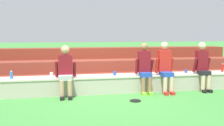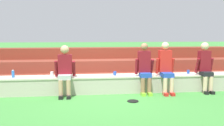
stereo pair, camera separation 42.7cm
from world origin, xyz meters
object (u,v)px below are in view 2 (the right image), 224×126
Objects in this scene: person_right_of_center at (166,67)px; person_center at (145,67)px; plastic_cup_middle at (52,74)px; water_bottle_near_right at (13,74)px; person_left_of_center at (65,69)px; frisbee at (133,101)px; person_far_right at (205,66)px; plastic_cup_left_end at (188,72)px; plastic_cup_right_end at (115,73)px.

person_center is at bearing 178.69° from person_right_of_center.
person_right_of_center is 10.75× the size of plastic_cup_middle.
water_bottle_near_right is at bearing 176.64° from person_right_of_center.
person_left_of_center is at bearing -40.26° from plastic_cup_middle.
plastic_cup_middle is (-0.37, 0.32, -0.17)m from person_left_of_center.
water_bottle_near_right is (-1.37, 0.27, -0.14)m from person_left_of_center.
person_left_of_center is 10.21× the size of plastic_cup_middle.
plastic_cup_middle is at bearing 153.39° from frisbee.
person_right_of_center is 1.01× the size of person_far_right.
person_right_of_center reaches higher than person_far_right.
person_far_right is 5.10× the size of frisbee.
person_center is 10.55× the size of plastic_cup_middle.
plastic_cup_left_end is (0.78, 0.30, -0.20)m from person_right_of_center.
water_bottle_near_right is at bearing 168.82° from person_left_of_center.
person_far_right reaches higher than plastic_cup_middle.
plastic_cup_middle reaches higher than plastic_cup_left_end.
plastic_cup_right_end is (-1.37, 0.27, -0.20)m from person_right_of_center.
person_far_right is at bearing 18.74° from frisbee.
frisbee is at bearing -26.61° from plastic_cup_middle.
plastic_cup_left_end is 0.39× the size of frisbee.
frisbee is (2.02, -1.01, -0.53)m from plastic_cup_middle.
frisbee is (3.02, -0.97, -0.56)m from water_bottle_near_right.
person_left_of_center is 0.97× the size of person_center.
person_center reaches higher than frisbee.
person_center reaches higher than plastic_cup_middle.
plastic_cup_right_end is at bearing 0.63° from water_bottle_near_right.
plastic_cup_left_end is (3.48, 0.33, -0.18)m from person_left_of_center.
person_left_of_center is 2.12m from person_center.
plastic_cup_right_end is 1.17m from frisbee.
person_far_right reaches higher than plastic_cup_right_end.
water_bottle_near_right is 1.86× the size of plastic_cup_right_end.
plastic_cup_middle is at bearing 173.79° from person_center.
plastic_cup_right_end is 1.03× the size of plastic_cup_left_end.
water_bottle_near_right is at bearing -179.37° from plastic_cup_right_end.
plastic_cup_left_end is at bearing 0.83° from plastic_cup_right_end.
person_right_of_center is 1.47m from frisbee.
person_center is 0.98× the size of person_right_of_center.
person_center is 1.72m from person_far_right.
person_center is 6.75× the size of water_bottle_near_right.
frisbee is (-1.05, -0.73, -0.72)m from person_right_of_center.
person_far_right reaches higher than plastic_cup_left_end.
water_bottle_near_right is 0.75× the size of frisbee.
person_left_of_center is 1.92m from frisbee.
person_right_of_center reaches higher than frisbee.
person_far_right is (3.84, 0.05, 0.03)m from person_left_of_center.
person_right_of_center reaches higher than person_center.
person_right_of_center is 1.41m from plastic_cup_right_end.
frisbee is at bearing -150.67° from plastic_cup_left_end.
water_bottle_near_right is at bearing -179.28° from plastic_cup_left_end.
person_center reaches higher than person_left_of_center.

